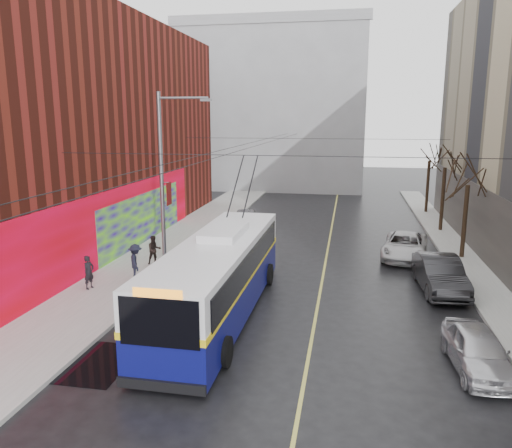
{
  "coord_description": "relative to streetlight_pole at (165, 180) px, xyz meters",
  "views": [
    {
      "loc": [
        2.59,
        -12.72,
        7.8
      ],
      "look_at": [
        -1.54,
        9.38,
        3.0
      ],
      "focal_mm": 35.0,
      "sensor_mm": 36.0,
      "label": 1
    }
  ],
  "objects": [
    {
      "name": "building_far",
      "position": [
        0.14,
        34.99,
        4.17
      ],
      "size": [
        20.5,
        12.1,
        18.0
      ],
      "color": "gray",
      "rests_on": "ground"
    },
    {
      "name": "catenary_wires",
      "position": [
        3.6,
        4.77,
        1.4
      ],
      "size": [
        18.0,
        60.0,
        0.22
      ],
      "color": "black"
    },
    {
      "name": "building_left",
      "position": [
        -9.85,
        3.99,
        2.14
      ],
      "size": [
        12.11,
        36.0,
        14.0
      ],
      "color": "#531910",
      "rests_on": "ground"
    },
    {
      "name": "tree_far",
      "position": [
        15.14,
        20.0,
        0.3
      ],
      "size": [
        3.2,
        3.2,
        6.57
      ],
      "color": "black",
      "rests_on": "ground"
    },
    {
      "name": "sidewalk_right",
      "position": [
        15.14,
        2.0,
        -4.77
      ],
      "size": [
        2.0,
        60.0,
        0.15
      ],
      "primitive_type": "cube",
      "color": "gray",
      "rests_on": "ground"
    },
    {
      "name": "puddle",
      "position": [
        0.78,
        -9.05,
        -4.84
      ],
      "size": [
        2.43,
        2.98,
        0.01
      ],
      "primitive_type": "cube",
      "color": "black",
      "rests_on": "ground"
    },
    {
      "name": "tree_mid",
      "position": [
        15.14,
        13.0,
        0.41
      ],
      "size": [
        3.2,
        3.2,
        6.68
      ],
      "color": "black",
      "rests_on": "ground"
    },
    {
      "name": "streetlight_pole",
      "position": [
        0.0,
        0.0,
        0.0
      ],
      "size": [
        2.65,
        0.6,
        9.0
      ],
      "color": "slate",
      "rests_on": "ground"
    },
    {
      "name": "pedestrian_a",
      "position": [
        -2.74,
        -2.79,
        -3.93
      ],
      "size": [
        0.5,
        0.64,
        1.54
      ],
      "primitive_type": "imported",
      "rotation": [
        0.0,
        0.0,
        1.31
      ],
      "color": "black",
      "rests_on": "sidewalk_left"
    },
    {
      "name": "trolleybus",
      "position": [
        3.78,
        -4.4,
        -3.19
      ],
      "size": [
        3.05,
        12.64,
        5.96
      ],
      "rotation": [
        0.0,
        0.0,
        -0.01
      ],
      "color": "#0B0D53",
      "rests_on": "ground"
    },
    {
      "name": "tree_near",
      "position": [
        15.14,
        6.0,
        0.13
      ],
      "size": [
        3.2,
        3.2,
        6.4
      ],
      "color": "black",
      "rests_on": "ground"
    },
    {
      "name": "parked_car_c",
      "position": [
        11.99,
        5.67,
        -4.15
      ],
      "size": [
        3.13,
        5.35,
        1.4
      ],
      "primitive_type": "imported",
      "rotation": [
        0.0,
        0.0,
        -0.17
      ],
      "color": "silver",
      "rests_on": "ground"
    },
    {
      "name": "pedestrian_b",
      "position": [
        -1.31,
        1.49,
        -3.93
      ],
      "size": [
        0.95,
        0.91,
        1.54
      ],
      "primitive_type": "imported",
      "rotation": [
        0.0,
        0.0,
        0.63
      ],
      "color": "black",
      "rests_on": "sidewalk_left"
    },
    {
      "name": "parked_car_b",
      "position": [
        12.99,
        0.22,
        -4.04
      ],
      "size": [
        2.02,
        4.98,
        1.61
      ],
      "primitive_type": "imported",
      "rotation": [
        0.0,
        0.0,
        0.07
      ],
      "color": "#27272A",
      "rests_on": "ground"
    },
    {
      "name": "following_car",
      "position": [
        1.72,
        10.62,
        -4.08
      ],
      "size": [
        2.52,
        4.76,
        1.54
      ],
      "primitive_type": "imported",
      "rotation": [
        0.0,
        0.0,
        0.16
      ],
      "color": "#A7A7AC",
      "rests_on": "ground"
    },
    {
      "name": "sidewalk_left",
      "position": [
        -1.86,
        2.0,
        -4.77
      ],
      "size": [
        4.0,
        60.0,
        0.15
      ],
      "primitive_type": "cube",
      "color": "gray",
      "rests_on": "ground"
    },
    {
      "name": "pedestrian_c",
      "position": [
        -1.21,
        -1.12,
        -3.83
      ],
      "size": [
        1.09,
        1.29,
        1.73
      ],
      "primitive_type": "imported",
      "rotation": [
        0.0,
        0.0,
        2.06
      ],
      "color": "black",
      "rests_on": "sidewalk_left"
    },
    {
      "name": "pigeons_flying",
      "position": [
        3.71,
        -0.14,
        2.14
      ],
      "size": [
        0.74,
        2.59,
        0.85
      ],
      "color": "slate"
    },
    {
      "name": "ground",
      "position": [
        6.14,
        -10.0,
        -4.85
      ],
      "size": [
        140.0,
        140.0,
        0.0
      ],
      "primitive_type": "plane",
      "color": "black",
      "rests_on": "ground"
    },
    {
      "name": "parked_car_a",
      "position": [
        12.91,
        -7.24,
        -4.18
      ],
      "size": [
        1.85,
        4.04,
        1.34
      ],
      "primitive_type": "imported",
      "rotation": [
        0.0,
        0.0,
        0.07
      ],
      "color": "silver",
      "rests_on": "ground"
    },
    {
      "name": "lane_line",
      "position": [
        7.64,
        4.0,
        -4.84
      ],
      "size": [
        0.12,
        50.0,
        0.01
      ],
      "primitive_type": "cube",
      "color": "#BFB74C",
      "rests_on": "ground"
    }
  ]
}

